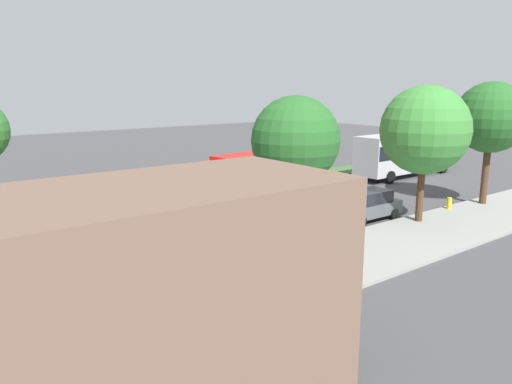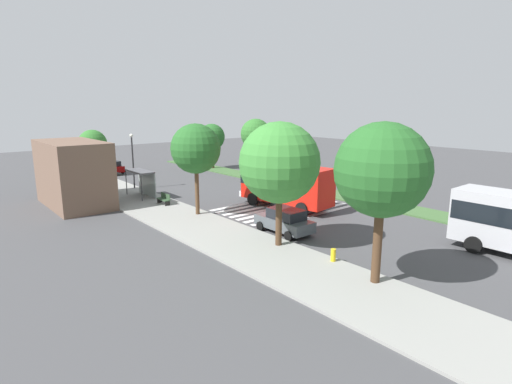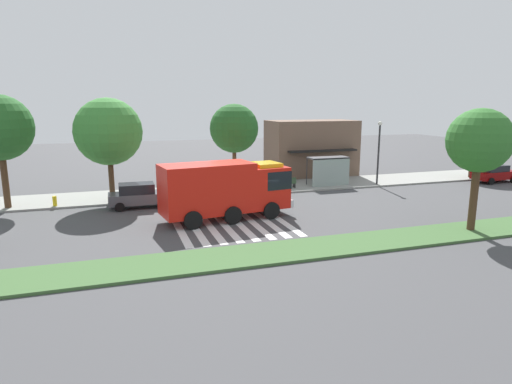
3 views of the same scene
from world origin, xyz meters
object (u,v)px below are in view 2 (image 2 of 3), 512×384
at_px(parked_car_mid, 111,167).
at_px(bus_stop_shelter, 143,178).
at_px(fire_hydrant, 333,255).
at_px(median_tree_west, 212,137).
at_px(fire_truck, 284,184).
at_px(sidewalk_tree_west, 279,163).
at_px(street_lamp, 133,156).
at_px(median_tree_far_west, 256,134).
at_px(bench_near_shelter, 164,199).
at_px(sidewalk_tree_far_west, 382,171).
at_px(sidewalk_tree_center, 196,149).
at_px(parked_car_west, 285,221).
at_px(sidewalk_tree_far_east, 93,144).

bearing_deg(parked_car_mid, bus_stop_shelter, 166.99).
bearing_deg(fire_hydrant, median_tree_west, -22.86).
xyz_separation_m(fire_truck, sidewalk_tree_west, (-6.98, 7.06, 3.17)).
relative_size(street_lamp, sidewalk_tree_west, 0.74).
xyz_separation_m(bus_stop_shelter, median_tree_far_west, (1.35, -14.66, 3.27)).
relative_size(bench_near_shelter, median_tree_far_west, 0.23).
bearing_deg(sidewalk_tree_west, fire_hydrant, -172.62).
xyz_separation_m(median_tree_far_west, median_tree_west, (9.22, -0.00, -0.88)).
bearing_deg(fire_hydrant, sidewalk_tree_far_west, 170.61).
relative_size(sidewalk_tree_center, fire_hydrant, 10.04).
bearing_deg(parked_car_west, median_tree_west, -23.79).
distance_m(sidewalk_tree_far_west, median_tree_west, 38.22).
relative_size(sidewalk_tree_far_east, median_tree_west, 0.92).
height_order(parked_car_mid, sidewalk_tree_far_east, sidewalk_tree_far_east).
distance_m(bus_stop_shelter, sidewalk_tree_far_east, 15.19).
xyz_separation_m(fire_truck, sidewalk_tree_far_east, (26.09, 7.06, 1.89)).
bearing_deg(bench_near_shelter, sidewalk_tree_west, -178.06).
xyz_separation_m(sidewalk_tree_center, median_tree_west, (19.25, -14.18, -0.97)).
height_order(sidewalk_tree_far_east, fire_hydrant, sidewalk_tree_far_east).
bearing_deg(parked_car_mid, bench_near_shelter, 168.95).
bearing_deg(sidewalk_tree_far_east, street_lamp, -177.87).
distance_m(bench_near_shelter, median_tree_west, 20.99).
bearing_deg(median_tree_west, bus_stop_shelter, 125.79).
height_order(bench_near_shelter, sidewalk_tree_far_east, sidewalk_tree_far_east).
relative_size(bus_stop_shelter, median_tree_west, 0.59).
bearing_deg(parked_car_mid, sidewalk_tree_far_east, 101.12).
height_order(bus_stop_shelter, median_tree_west, median_tree_west).
bearing_deg(fire_truck, street_lamp, 15.18).
relative_size(fire_truck, median_tree_west, 1.44).
distance_m(sidewalk_tree_far_west, median_tree_far_west, 29.83).
bearing_deg(bench_near_shelter, fire_hydrant, -176.88).
height_order(bench_near_shelter, fire_hydrant, bench_near_shelter).
distance_m(bench_near_shelter, sidewalk_tree_center, 6.62).
distance_m(bus_stop_shelter, sidewalk_tree_far_west, 25.18).
bearing_deg(sidewalk_tree_west, bench_near_shelter, 1.94).
relative_size(fire_truck, sidewalk_tree_center, 1.21).
relative_size(sidewalk_tree_west, fire_hydrant, 10.66).
xyz_separation_m(sidewalk_tree_west, sidewalk_tree_far_east, (33.06, -0.00, -1.29)).
relative_size(bus_stop_shelter, fire_hydrant, 5.00).
xyz_separation_m(bus_stop_shelter, sidewalk_tree_far_west, (-24.90, -0.48, 3.69)).
bearing_deg(median_tree_far_west, sidewalk_tree_center, 125.28).
bearing_deg(bus_stop_shelter, parked_car_west, -170.64).
bearing_deg(sidewalk_tree_far_west, parked_car_mid, -3.11).
height_order(parked_car_mid, sidewalk_tree_west, sidewalk_tree_west).
xyz_separation_m(fire_truck, bus_stop_shelter, (11.04, 7.54, -0.13)).
height_order(fire_truck, median_tree_far_west, median_tree_far_west).
distance_m(sidewalk_tree_far_east, median_tree_far_west, 19.76).
relative_size(parked_car_mid, sidewalk_tree_far_east, 0.79).
xyz_separation_m(sidewalk_tree_far_west, fire_hydrant, (3.02, -0.50, -5.09)).
bearing_deg(bus_stop_shelter, bench_near_shelter, -179.99).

